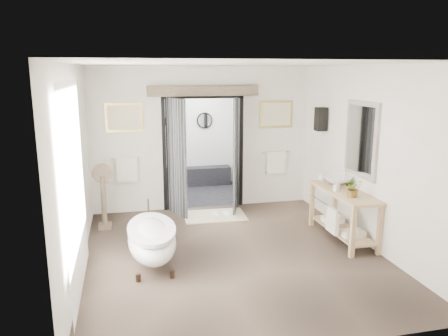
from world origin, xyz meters
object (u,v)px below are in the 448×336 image
Objects in this scene: rug at (215,216)px; vanity at (342,211)px; basin at (337,181)px; clawfoot_tub at (152,239)px.

vanity is at bearing -42.02° from rug.
basin is (1.91, -1.32, 0.93)m from rug.
basin reaches higher than vanity.
vanity is 1.33× the size of rug.
basin is (0.06, 0.34, 0.43)m from vanity.
basin is at bearing 80.23° from vanity.
vanity reaches higher than rug.
clawfoot_tub is 3.09× the size of basin.
clawfoot_tub is at bearing -125.24° from rug.
rug is at bearing 54.76° from clawfoot_tub.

